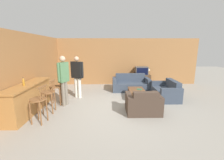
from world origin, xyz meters
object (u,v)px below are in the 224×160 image
object	(u,v)px
tv_unit	(141,80)
table_lamp	(148,69)
coffee_table	(137,91)
tv	(141,71)
bottle	(24,82)
person_by_counter	(64,78)
bar_chair_far	(56,89)
armchair_near	(143,104)
person_by_window	(77,75)
loveseat_right	(166,92)
bar_chair_mid	(49,94)
couch_far	(131,85)
book_on_table	(139,89)
bar_chair_near	(38,102)

from	to	relation	value
tv_unit	table_lamp	distance (m)	0.72
coffee_table	table_lamp	xyz separation A→B (m)	(0.99, 2.25, 0.61)
tv	bottle	size ratio (longest dim) A/B	2.64
coffee_table	person_by_counter	bearing A→B (deg)	-165.74
bar_chair_far	coffee_table	xyz separation A→B (m)	(3.09, 0.63, -0.28)
armchair_near	person_by_window	world-z (taller)	person_by_window
bar_chair_far	tv	size ratio (longest dim) A/B	1.59
bar_chair_far	person_by_counter	world-z (taller)	person_by_counter
loveseat_right	bar_chair_mid	bearing A→B (deg)	-163.06
couch_far	book_on_table	bearing A→B (deg)	-81.61
bar_chair_mid	tv_unit	bearing A→B (deg)	43.66
bar_chair_mid	bottle	size ratio (longest dim) A/B	4.19
coffee_table	bottle	distance (m)	4.09
armchair_near	table_lamp	bearing A→B (deg)	74.21
bar_chair_near	tv	world-z (taller)	bar_chair_near
tv	book_on_table	xyz separation A→B (m)	(-0.54, -2.24, -0.44)
table_lamp	bar_chair_mid	bearing A→B (deg)	-138.85
bar_chair_near	book_on_table	distance (m)	3.79
bar_chair_far	coffee_table	bearing A→B (deg)	11.46
bar_chair_mid	armchair_near	distance (m)	3.07
couch_far	tv_unit	bearing A→B (deg)	53.58
tv	bottle	distance (m)	5.78
armchair_near	loveseat_right	distance (m)	1.91
table_lamp	person_by_counter	xyz separation A→B (m)	(-3.76, -2.96, 0.10)
tv_unit	person_by_window	world-z (taller)	person_by_window
person_by_counter	table_lamp	bearing A→B (deg)	38.19
armchair_near	book_on_table	xyz separation A→B (m)	(0.15, 1.42, 0.11)
armchair_near	tv_unit	world-z (taller)	armchair_near
tv_unit	person_by_window	bearing A→B (deg)	-146.29
person_by_counter	tv_unit	bearing A→B (deg)	40.90
loveseat_right	bottle	world-z (taller)	bottle
couch_far	tv	bearing A→B (deg)	53.50
armchair_near	person_by_counter	size ratio (longest dim) A/B	0.60
loveseat_right	table_lamp	distance (m)	2.36
coffee_table	person_by_counter	world-z (taller)	person_by_counter
bar_chair_mid	tv	xyz separation A→B (m)	(3.74, 3.57, 0.23)
bar_chair_near	bar_chair_mid	bearing A→B (deg)	89.98
bar_chair_mid	bar_chair_far	world-z (taller)	same
bar_chair_near	person_by_counter	distance (m)	1.42
bar_chair_near	tv	size ratio (longest dim) A/B	1.59
loveseat_right	book_on_table	bearing A→B (deg)	179.67
bar_chair_mid	tv_unit	distance (m)	5.18
bar_chair_near	person_by_window	size ratio (longest dim) A/B	0.62
person_by_window	loveseat_right	bearing A→B (deg)	-2.62
couch_far	book_on_table	world-z (taller)	couch_far
couch_far	person_by_counter	bearing A→B (deg)	-143.73
tv	armchair_near	bearing A→B (deg)	-100.69
tv_unit	person_by_counter	world-z (taller)	person_by_counter
tv	tv_unit	bearing A→B (deg)	90.00
armchair_near	table_lamp	world-z (taller)	table_lamp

